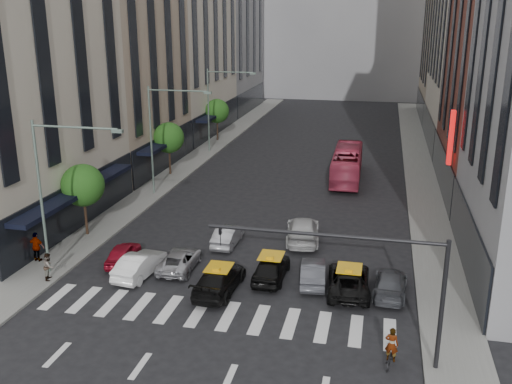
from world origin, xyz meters
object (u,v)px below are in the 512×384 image
Objects in this scene: taxi_left at (219,279)px; car_red at (123,253)px; taxi_center at (271,268)px; bus at (347,164)px; pedestrian_near at (49,266)px; streetlamp_mid at (161,126)px; streetlamp_far at (217,100)px; car_white_front at (140,264)px; motorcycle at (391,357)px; pedestrian_far at (37,247)px; streetlamp_near at (54,178)px.

car_red is at bearing -16.34° from taxi_left.
bus reaches higher than taxi_center.
taxi_left is at bearing -102.74° from pedestrian_near.
streetlamp_mid is 1.00× the size of streetlamp_far.
streetlamp_mid is at bearing -19.43° from pedestrian_near.
car_white_front is 2.79× the size of motorcycle.
streetlamp_mid is at bearing -95.19° from pedestrian_far.
bus is 29.32m from pedestrian_near.
bus is (14.72, 8.24, -4.44)m from streetlamp_mid.
streetlamp_mid is at bearing 28.25° from bus.
car_red is (2.64, -13.62, -5.28)m from streetlamp_mid.
car_red is 0.75× the size of taxi_left.
bus is at bearing 58.74° from streetlamp_near.
pedestrian_near is at bearing 139.46° from pedestrian_far.
car_red is 17.66m from motorcycle.
pedestrian_far reaches higher than pedestrian_near.
pedestrian_far is (-21.11, 6.27, 0.68)m from motorcycle.
taxi_center is at bearing 81.85° from bus.
pedestrian_far is at bearing 4.26° from car_white_front.
streetlamp_near is 5.67× the size of pedestrian_near.
streetlamp_mid is 0.86× the size of bus.
streetlamp_near is 28.70m from bus.
taxi_center is 12.67m from pedestrian_near.
taxi_left is (6.80, -2.34, 0.08)m from car_red.
streetlamp_near reaches higher than car_red.
taxi_center is at bearing -49.23° from streetlamp_mid.
streetlamp_near reaches higher than taxi_center.
pedestrian_near is 2.98m from pedestrian_far.
streetlamp_mid is 19.26m from taxi_left.
bus is at bearing 29.25° from streetlamp_mid.
car_red is 2.31× the size of pedestrian_near.
pedestrian_near is (-9.80, -0.94, 0.23)m from taxi_left.
taxi_center is 9.86m from motorcycle.
taxi_left is at bearing 178.73° from pedestrian_far.
motorcycle is at bearing 96.63° from bus.
pedestrian_far is (-17.18, -23.05, -0.38)m from bus.
streetlamp_mid reaches higher than car_red.
streetlamp_near is 5.05m from pedestrian_near.
bus is at bearing -70.26° from motorcycle.
bus is (14.72, -7.76, -4.44)m from streetlamp_far.
streetlamp_far is at bearing -70.86° from taxi_left.
motorcycle is 0.96× the size of pedestrian_near.
car_white_front is at bearing 9.63° from taxi_center.
pedestrian_far is at bearing -94.58° from streetlamp_far.
streetlamp_mid is 19.01m from taxi_center.
streetlamp_near and streetlamp_mid have the same top height.
streetlamp_far reaches higher than car_red.
streetlamp_mid is at bearing -36.40° from motorcycle.
pedestrian_far is at bearing -4.44° from motorcycle.
car_red is at bearing -162.63° from pedestrian_far.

